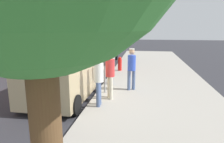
# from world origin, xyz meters

# --- Properties ---
(ground_plane) EXTENTS (80.00, 80.00, 0.00)m
(ground_plane) POSITION_xyz_m (0.00, 0.00, 0.00)
(ground_plane) COLOR #2D2D33
(sidewalk_slab) EXTENTS (5.00, 32.00, 0.15)m
(sidewalk_slab) POSITION_xyz_m (3.50, 0.00, 0.07)
(sidewalk_slab) COLOR #9E998E
(sidewalk_slab) RESTS_ON ground
(parking_meter_near) EXTENTS (0.14, 0.18, 1.52)m
(parking_meter_near) POSITION_xyz_m (1.35, 0.78, 1.18)
(parking_meter_near) COLOR gray
(parking_meter_near) RESTS_ON sidewalk_slab
(pedestrian_in_blue) EXTENTS (0.34, 0.34, 1.78)m
(pedestrian_in_blue) POSITION_xyz_m (2.40, 1.34, 1.18)
(pedestrian_in_blue) COLOR #4C608C
(pedestrian_in_blue) RESTS_ON sidewalk_slab
(pedestrian_in_red) EXTENTS (0.34, 0.34, 1.78)m
(pedestrian_in_red) POSITION_xyz_m (1.68, 0.14, 1.18)
(pedestrian_in_red) COLOR beige
(pedestrian_in_red) RESTS_ON sidewalk_slab
(pedestrian_in_white) EXTENTS (0.34, 0.36, 1.77)m
(pedestrian_in_white) POSITION_xyz_m (1.41, -0.65, 1.17)
(pedestrian_in_white) COLOR #4C608C
(pedestrian_in_white) RESTS_ON sidewalk_slab
(pedestrian_in_gray) EXTENTS (0.34, 0.36, 1.64)m
(pedestrian_in_gray) POSITION_xyz_m (1.40, 2.16, 1.09)
(pedestrian_in_gray) COLOR #4C608C
(pedestrian_in_gray) RESTS_ON sidewalk_slab
(parked_van) EXTENTS (2.22, 5.24, 2.15)m
(parked_van) POSITION_xyz_m (-0.15, 0.86, 1.15)
(parked_van) COLOR tan
(parked_van) RESTS_ON ground
(parked_sedan_ahead) EXTENTS (1.99, 4.42, 1.65)m
(parked_sedan_ahead) POSITION_xyz_m (-0.36, 8.74, 0.75)
(parked_sedan_ahead) COLOR black
(parked_sedan_ahead) RESTS_ON ground
(traffic_light_corner) EXTENTS (2.48, 0.42, 5.20)m
(traffic_light_corner) POSITION_xyz_m (-6.28, 11.15, 3.52)
(traffic_light_corner) COLOR black
(traffic_light_corner) RESTS_ON ground
(fire_hydrant) EXTENTS (0.24, 0.24, 0.86)m
(fire_hydrant) POSITION_xyz_m (1.45, 5.21, 0.57)
(fire_hydrant) COLOR red
(fire_hydrant) RESTS_ON sidewalk_slab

